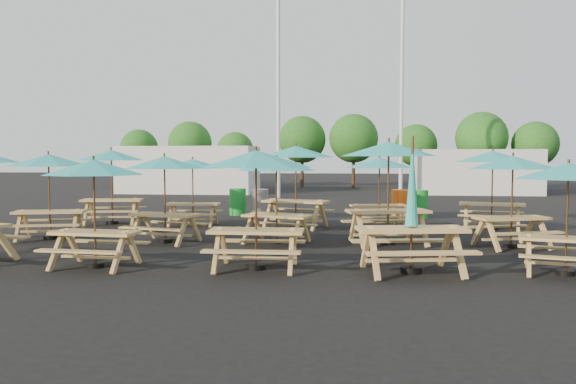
# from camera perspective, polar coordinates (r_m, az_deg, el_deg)

# --- Properties ---
(ground) EXTENTS (120.00, 120.00, 0.00)m
(ground) POSITION_cam_1_polar(r_m,az_deg,el_deg) (15.54, -0.66, -4.39)
(ground) COLOR black
(ground) RESTS_ON ground
(picnic_unit_1) EXTENTS (2.56, 2.56, 2.25)m
(picnic_unit_1) POSITION_cam_1_polar(r_m,az_deg,el_deg) (15.87, -23.15, 2.57)
(picnic_unit_1) COLOR #AB7F4C
(picnic_unit_1) RESTS_ON ground
(picnic_unit_2) EXTENTS (2.63, 2.63, 2.41)m
(picnic_unit_2) POSITION_cam_1_polar(r_m,az_deg,el_deg) (18.82, -17.52, 3.21)
(picnic_unit_2) COLOR #AB7F4C
(picnic_unit_2) RESTS_ON ground
(picnic_unit_3) EXTENTS (2.09, 2.09, 2.12)m
(picnic_unit_3) POSITION_cam_1_polar(r_m,az_deg,el_deg) (11.46, -19.13, 1.83)
(picnic_unit_3) COLOR #AB7F4C
(picnic_unit_3) RESTS_ON ground
(picnic_unit_4) EXTENTS (2.43, 2.43, 2.19)m
(picnic_unit_4) POSITION_cam_1_polar(r_m,az_deg,el_deg) (14.36, -12.44, 2.50)
(picnic_unit_4) COLOR #AB7F4C
(picnic_unit_4) RESTS_ON ground
(picnic_unit_5) EXTENTS (2.08, 2.08, 2.12)m
(picnic_unit_5) POSITION_cam_1_polar(r_m,az_deg,el_deg) (17.77, -9.67, 2.51)
(picnic_unit_5) COLOR #AB7F4C
(picnic_unit_5) RESTS_ON ground
(picnic_unit_6) EXTENTS (2.18, 2.18, 2.30)m
(picnic_unit_6) POSITION_cam_1_polar(r_m,az_deg,el_deg) (10.66, -3.27, 2.73)
(picnic_unit_6) COLOR #AB7F4C
(picnic_unit_6) RESTS_ON ground
(picnic_unit_7) EXTENTS (2.44, 2.44, 2.14)m
(picnic_unit_7) POSITION_cam_1_polar(r_m,az_deg,el_deg) (13.89, -1.17, 2.36)
(picnic_unit_7) COLOR #AB7F4C
(picnic_unit_7) RESTS_ON ground
(picnic_unit_8) EXTENTS (2.85, 2.85, 2.51)m
(picnic_unit_8) POSITION_cam_1_polar(r_m,az_deg,el_deg) (16.99, 0.80, 3.66)
(picnic_unit_8) COLOR #AB7F4C
(picnic_unit_8) RESTS_ON ground
(picnic_unit_9) EXTENTS (2.27, 2.07, 2.54)m
(picnic_unit_9) POSITION_cam_1_polar(r_m,az_deg,el_deg) (10.60, 12.45, -2.51)
(picnic_unit_9) COLOR #AB7F4C
(picnic_unit_9) RESTS_ON ground
(picnic_unit_10) EXTENTS (2.86, 2.86, 2.55)m
(picnic_unit_10) POSITION_cam_1_polar(r_m,az_deg,el_deg) (13.97, 10.19, 3.76)
(picnic_unit_10) COLOR #AB7F4C
(picnic_unit_10) RESTS_ON ground
(picnic_unit_11) EXTENTS (2.36, 2.36, 2.16)m
(picnic_unit_11) POSITION_cam_1_polar(r_m,az_deg,el_deg) (16.98, 9.28, 2.57)
(picnic_unit_11) COLOR #AB7F4C
(picnic_unit_11) RESTS_ON ground
(picnic_unit_12) EXTENTS (2.33, 2.33, 2.06)m
(picnic_unit_12) POSITION_cam_1_polar(r_m,az_deg,el_deg) (11.31, 26.59, 1.37)
(picnic_unit_12) COLOR #AB7F4C
(picnic_unit_12) RESTS_ON ground
(picnic_unit_13) EXTENTS (2.57, 2.57, 2.20)m
(picnic_unit_13) POSITION_cam_1_polar(r_m,az_deg,el_deg) (14.25, 21.88, 2.34)
(picnic_unit_13) COLOR #AB7F4C
(picnic_unit_13) RESTS_ON ground
(picnic_unit_14) EXTENTS (2.62, 2.62, 2.36)m
(picnic_unit_14) POSITION_cam_1_polar(r_m,az_deg,el_deg) (17.66, 20.08, 3.00)
(picnic_unit_14) COLOR #AB7F4C
(picnic_unit_14) RESTS_ON ground
(waste_bin_0) EXTENTS (0.62, 0.62, 0.99)m
(waste_bin_0) POSITION_cam_1_polar(r_m,az_deg,el_deg) (20.90, -5.13, -1.00)
(waste_bin_0) COLOR green
(waste_bin_0) RESTS_ON ground
(waste_bin_1) EXTENTS (0.62, 0.62, 0.99)m
(waste_bin_1) POSITION_cam_1_polar(r_m,az_deg,el_deg) (20.43, -2.88, -1.09)
(waste_bin_1) COLOR gray
(waste_bin_1) RESTS_ON ground
(waste_bin_2) EXTENTS (0.62, 0.62, 0.99)m
(waste_bin_2) POSITION_cam_1_polar(r_m,az_deg,el_deg) (20.44, 11.32, -1.16)
(waste_bin_2) COLOR #EA5B0D
(waste_bin_2) RESTS_ON ground
(waste_bin_3) EXTENTS (0.62, 0.62, 0.99)m
(waste_bin_3) POSITION_cam_1_polar(r_m,az_deg,el_deg) (20.16, 12.05, -1.23)
(waste_bin_3) COLOR #EA5B0D
(waste_bin_3) RESTS_ON ground
(waste_bin_4) EXTENTS (0.62, 0.62, 0.99)m
(waste_bin_4) POSITION_cam_1_polar(r_m,az_deg,el_deg) (20.34, 13.19, -1.20)
(waste_bin_4) COLOR green
(waste_bin_4) RESTS_ON ground
(mast_0) EXTENTS (0.20, 0.20, 12.00)m
(mast_0) POSITION_cam_1_polar(r_m,az_deg,el_deg) (29.78, -0.99, 10.98)
(mast_0) COLOR silver
(mast_0) RESTS_ON ground
(mast_1) EXTENTS (0.20, 0.20, 12.00)m
(mast_1) POSITION_cam_1_polar(r_m,az_deg,el_deg) (31.59, 11.49, 10.48)
(mast_1) COLOR silver
(mast_1) RESTS_ON ground
(event_tent_0) EXTENTS (8.00, 4.00, 2.80)m
(event_tent_0) POSITION_cam_1_polar(r_m,az_deg,el_deg) (34.74, -9.94, 2.26)
(event_tent_0) COLOR silver
(event_tent_0) RESTS_ON ground
(event_tent_1) EXTENTS (7.00, 4.00, 2.60)m
(event_tent_1) POSITION_cam_1_polar(r_m,az_deg,el_deg) (34.98, 18.36, 1.98)
(event_tent_1) COLOR silver
(event_tent_1) RESTS_ON ground
(tree_0) EXTENTS (2.80, 2.80, 4.24)m
(tree_0) POSITION_cam_1_polar(r_m,az_deg,el_deg) (43.58, -14.88, 4.33)
(tree_0) COLOR #382314
(tree_0) RESTS_ON ground
(tree_1) EXTENTS (3.11, 3.11, 4.72)m
(tree_1) POSITION_cam_1_polar(r_m,az_deg,el_deg) (40.89, -9.92, 4.90)
(tree_1) COLOR #382314
(tree_1) RESTS_ON ground
(tree_2) EXTENTS (2.59, 2.59, 3.93)m
(tree_2) POSITION_cam_1_polar(r_m,az_deg,el_deg) (39.81, -5.38, 4.22)
(tree_2) COLOR #382314
(tree_2) RESTS_ON ground
(tree_3) EXTENTS (3.36, 3.36, 5.09)m
(tree_3) POSITION_cam_1_polar(r_m,az_deg,el_deg) (40.17, 1.45, 5.34)
(tree_3) COLOR #382314
(tree_3) RESTS_ON ground
(tree_4) EXTENTS (3.41, 3.41, 5.17)m
(tree_4) POSITION_cam_1_polar(r_m,az_deg,el_deg) (39.54, 6.68, 5.42)
(tree_4) COLOR #382314
(tree_4) RESTS_ON ground
(tree_5) EXTENTS (2.94, 2.94, 4.45)m
(tree_5) POSITION_cam_1_polar(r_m,az_deg,el_deg) (40.16, 12.88, 4.64)
(tree_5) COLOR #382314
(tree_5) RESTS_ON ground
(tree_6) EXTENTS (3.38, 3.38, 5.13)m
(tree_6) POSITION_cam_1_polar(r_m,az_deg,el_deg) (39.05, 19.05, 5.23)
(tree_6) COLOR #382314
(tree_6) RESTS_ON ground
(tree_7) EXTENTS (2.95, 2.95, 4.48)m
(tree_7) POSITION_cam_1_polar(r_m,az_deg,el_deg) (39.92, 23.81, 4.46)
(tree_7) COLOR #382314
(tree_7) RESTS_ON ground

